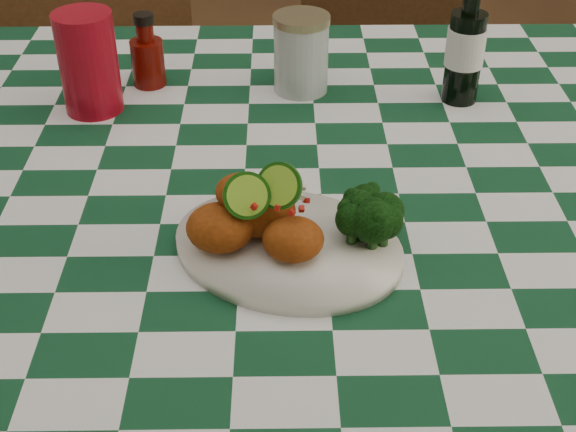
{
  "coord_description": "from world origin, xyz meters",
  "views": [
    {
      "loc": [
        0.05,
        -0.95,
        1.37
      ],
      "look_at": [
        0.06,
        -0.19,
        0.84
      ],
      "focal_mm": 50.0,
      "sensor_mm": 36.0,
      "label": 1
    }
  ],
  "objects_px": {
    "dining_table": "(252,369)",
    "wooden_chair_left": "(116,116)",
    "red_tumbler": "(88,63)",
    "beer_bottle": "(467,37)",
    "fried_chicken_pile": "(267,209)",
    "ketchup_bottle": "(147,50)",
    "wooden_chair_right": "(353,140)",
    "plate": "(288,248)",
    "mason_jar": "(301,54)"
  },
  "relations": [
    {
      "from": "fried_chicken_pile",
      "to": "wooden_chair_right",
      "type": "relative_size",
      "value": 0.17
    },
    {
      "from": "ketchup_bottle",
      "to": "beer_bottle",
      "type": "bearing_deg",
      "value": -7.08
    },
    {
      "from": "red_tumbler",
      "to": "wooden_chair_left",
      "type": "distance_m",
      "value": 0.66
    },
    {
      "from": "mason_jar",
      "to": "fried_chicken_pile",
      "type": "bearing_deg",
      "value": -96.6
    },
    {
      "from": "plate",
      "to": "ketchup_bottle",
      "type": "height_order",
      "value": "ketchup_bottle"
    },
    {
      "from": "fried_chicken_pile",
      "to": "red_tumbler",
      "type": "xyz_separation_m",
      "value": [
        -0.27,
        0.37,
        0.01
      ]
    },
    {
      "from": "red_tumbler",
      "to": "beer_bottle",
      "type": "distance_m",
      "value": 0.58
    },
    {
      "from": "ketchup_bottle",
      "to": "fried_chicken_pile",
      "type": "bearing_deg",
      "value": -66.69
    },
    {
      "from": "dining_table",
      "to": "wooden_chair_left",
      "type": "xyz_separation_m",
      "value": [
        -0.33,
        0.71,
        0.1
      ]
    },
    {
      "from": "plate",
      "to": "wooden_chair_right",
      "type": "xyz_separation_m",
      "value": [
        0.16,
        0.9,
        -0.37
      ]
    },
    {
      "from": "dining_table",
      "to": "mason_jar",
      "type": "xyz_separation_m",
      "value": [
        0.08,
        0.24,
        0.46
      ]
    },
    {
      "from": "plate",
      "to": "dining_table",
      "type": "bearing_deg",
      "value": 106.5
    },
    {
      "from": "dining_table",
      "to": "wooden_chair_left",
      "type": "relative_size",
      "value": 1.7
    },
    {
      "from": "dining_table",
      "to": "fried_chicken_pile",
      "type": "xyz_separation_m",
      "value": [
        0.03,
        -0.19,
        0.46
      ]
    },
    {
      "from": "ketchup_bottle",
      "to": "wooden_chair_left",
      "type": "xyz_separation_m",
      "value": [
        -0.17,
        0.45,
        -0.36
      ]
    },
    {
      "from": "mason_jar",
      "to": "wooden_chair_left",
      "type": "xyz_separation_m",
      "value": [
        -0.41,
        0.47,
        -0.36
      ]
    },
    {
      "from": "plate",
      "to": "fried_chicken_pile",
      "type": "distance_m",
      "value": 0.06
    },
    {
      "from": "plate",
      "to": "wooden_chair_left",
      "type": "xyz_separation_m",
      "value": [
        -0.39,
        0.91,
        -0.31
      ]
    },
    {
      "from": "dining_table",
      "to": "wooden_chair_right",
      "type": "height_order",
      "value": "wooden_chair_right"
    },
    {
      "from": "red_tumbler",
      "to": "ketchup_bottle",
      "type": "xyz_separation_m",
      "value": [
        0.07,
        0.09,
        -0.02
      ]
    },
    {
      "from": "dining_table",
      "to": "wooden_chair_left",
      "type": "height_order",
      "value": "wooden_chair_left"
    },
    {
      "from": "beer_bottle",
      "to": "red_tumbler",
      "type": "bearing_deg",
      "value": -177.52
    },
    {
      "from": "beer_bottle",
      "to": "fried_chicken_pile",
      "type": "bearing_deg",
      "value": -127.18
    },
    {
      "from": "red_tumbler",
      "to": "plate",
      "type": "bearing_deg",
      "value": -51.47
    },
    {
      "from": "fried_chicken_pile",
      "to": "ketchup_bottle",
      "type": "height_order",
      "value": "ketchup_bottle"
    },
    {
      "from": "mason_jar",
      "to": "wooden_chair_left",
      "type": "bearing_deg",
      "value": 131.38
    },
    {
      "from": "fried_chicken_pile",
      "to": "beer_bottle",
      "type": "relative_size",
      "value": 0.69
    },
    {
      "from": "fried_chicken_pile",
      "to": "plate",
      "type": "bearing_deg",
      "value": 0.0
    },
    {
      "from": "dining_table",
      "to": "mason_jar",
      "type": "height_order",
      "value": "mason_jar"
    },
    {
      "from": "plate",
      "to": "beer_bottle",
      "type": "bearing_deg",
      "value": 55.08
    },
    {
      "from": "wooden_chair_left",
      "to": "wooden_chair_right",
      "type": "relative_size",
      "value": 1.15
    },
    {
      "from": "beer_bottle",
      "to": "wooden_chair_right",
      "type": "bearing_deg",
      "value": 102.68
    },
    {
      "from": "ketchup_bottle",
      "to": "mason_jar",
      "type": "bearing_deg",
      "value": -5.3
    },
    {
      "from": "plate",
      "to": "fried_chicken_pile",
      "type": "relative_size",
      "value": 1.87
    },
    {
      "from": "dining_table",
      "to": "red_tumbler",
      "type": "xyz_separation_m",
      "value": [
        -0.24,
        0.18,
        0.47
      ]
    },
    {
      "from": "dining_table",
      "to": "wooden_chair_left",
      "type": "distance_m",
      "value": 0.79
    },
    {
      "from": "ketchup_bottle",
      "to": "red_tumbler",
      "type": "bearing_deg",
      "value": -130.66
    },
    {
      "from": "plate",
      "to": "red_tumbler",
      "type": "relative_size",
      "value": 1.77
    },
    {
      "from": "dining_table",
      "to": "plate",
      "type": "xyz_separation_m",
      "value": [
        0.06,
        -0.19,
        0.4
      ]
    },
    {
      "from": "ketchup_bottle",
      "to": "wooden_chair_right",
      "type": "bearing_deg",
      "value": 48.69
    },
    {
      "from": "mason_jar",
      "to": "wooden_chair_right",
      "type": "xyz_separation_m",
      "value": [
        0.14,
        0.46,
        -0.42
      ]
    },
    {
      "from": "beer_bottle",
      "to": "wooden_chair_right",
      "type": "xyz_separation_m",
      "value": [
        -0.11,
        0.5,
        -0.47
      ]
    },
    {
      "from": "wooden_chair_left",
      "to": "fried_chicken_pile",
      "type": "bearing_deg",
      "value": -84.08
    },
    {
      "from": "ketchup_bottle",
      "to": "mason_jar",
      "type": "height_order",
      "value": "mason_jar"
    },
    {
      "from": "dining_table",
      "to": "beer_bottle",
      "type": "bearing_deg",
      "value": 31.53
    },
    {
      "from": "fried_chicken_pile",
      "to": "red_tumbler",
      "type": "height_order",
      "value": "red_tumbler"
    },
    {
      "from": "red_tumbler",
      "to": "ketchup_bottle",
      "type": "bearing_deg",
      "value": 49.34
    },
    {
      "from": "fried_chicken_pile",
      "to": "dining_table",
      "type": "bearing_deg",
      "value": 99.72
    },
    {
      "from": "red_tumbler",
      "to": "ketchup_bottle",
      "type": "distance_m",
      "value": 0.12
    },
    {
      "from": "ketchup_bottle",
      "to": "wooden_chair_right",
      "type": "xyz_separation_m",
      "value": [
        0.39,
        0.44,
        -0.42
      ]
    }
  ]
}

